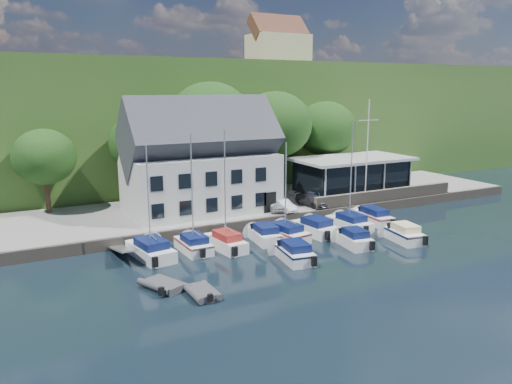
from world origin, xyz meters
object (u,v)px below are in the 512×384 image
harbor_building (200,166)px  dinghy_0 (164,284)px  car_dgrey (312,200)px  boat_r1_5 (315,226)px  car_silver (274,205)px  boat_r1_6 (351,180)px  boat_r1_1 (192,198)px  club_pavilion (352,176)px  boat_r2_2 (294,251)px  flagpole (367,151)px  boat_r1_7 (372,215)px  car_white (283,205)px  boat_r1_0 (148,197)px  boat_r1_2 (225,193)px  boat_r1_4 (286,188)px  boat_r2_3 (353,237)px  boat_r1_3 (264,233)px  car_blue (323,196)px  dinghy_1 (202,291)px  boat_r2_4 (403,232)px

harbor_building → dinghy_0: 17.99m
car_dgrey → boat_r1_5: car_dgrey is taller
car_silver → dinghy_0: 18.67m
car_silver → dinghy_0: size_ratio=1.10×
boat_r1_5 → boat_r1_6: bearing=-8.3°
harbor_building → boat_r1_1: size_ratio=1.65×
club_pavilion → boat_r2_2: size_ratio=2.24×
flagpole → boat_r1_7: size_ratio=1.51×
car_white → flagpole: (9.92, -0.34, 4.74)m
car_dgrey → boat_r1_0: boat_r1_0 is taller
club_pavilion → boat_r1_5: (-10.89, -8.82, -2.27)m
harbor_building → boat_r1_1: harbor_building is taller
boat_r1_2 → boat_r1_4: (5.64, 0.13, -0.21)m
boat_r1_4 → boat_r2_3: 6.89m
boat_r1_0 → boat_r1_2: 5.98m
car_dgrey → boat_r1_3: bearing=-150.7°
club_pavilion → boat_r1_0: boat_r1_0 is taller
club_pavilion → car_dgrey: club_pavilion is taller
boat_r1_2 → boat_r1_7: boat_r1_2 is taller
club_pavilion → boat_r2_3: size_ratio=2.49×
flagpole → boat_r1_7: flagpole is taller
boat_r1_4 → car_blue: bearing=28.3°
boat_r1_2 → boat_r1_4: size_ratio=1.05×
harbor_building → boat_r1_3: bearing=-76.5°
car_blue → boat_r1_7: car_blue is taller
car_blue → flagpole: size_ratio=0.35×
club_pavilion → boat_r1_6: size_ratio=1.43×
car_silver → dinghy_1: car_silver is taller
club_pavilion → boat_r1_4: (-13.97, -8.85, 1.41)m
club_pavilion → boat_r1_2: 21.62m
flagpole → boat_r1_7: 7.47m
boat_r1_0 → boat_r1_1: (3.43, -0.12, -0.38)m
car_white → boat_r1_2: size_ratio=0.37×
dinghy_0 → boat_r1_4: bearing=0.5°
car_white → boat_r1_7: size_ratio=0.49×
car_white → boat_r1_3: car_white is taller
boat_r1_4 → boat_r1_7: size_ratio=1.27×
boat_r1_0 → boat_r2_2: bearing=-39.1°
boat_r2_3 → car_dgrey: bearing=83.4°
club_pavilion → boat_r1_0: bearing=-162.2°
harbor_building → boat_r1_4: size_ratio=1.61×
car_silver → dinghy_0: (-14.63, -11.53, -1.22)m
boat_r1_0 → boat_r1_5: size_ratio=1.51×
car_white → boat_r2_4: 11.91m
car_silver → car_blue: 6.39m
car_white → boat_r1_7: bearing=-36.0°
boat_r1_6 → boat_r1_0: bearing=175.0°
car_dgrey → flagpole: size_ratio=0.39×
boat_r2_2 → dinghy_0: (-10.37, -0.88, -0.38)m
flagpole → car_white: bearing=178.0°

